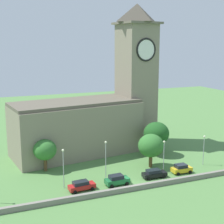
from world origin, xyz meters
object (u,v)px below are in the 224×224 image
streetlamp_west_mid (63,162)px  tree_by_tower (45,150)px  church (97,109)px  tree_riverside_east (156,134)px  streetlamp_central (106,155)px  streetlamp_east_end (204,145)px  car_red (82,186)px  car_green (117,180)px  tree_riverside_west (151,146)px  car_yellow (181,169)px  car_black (154,174)px  streetlamp_east_mid (164,151)px

streetlamp_west_mid → tree_by_tower: streetlamp_west_mid is taller
church → tree_riverside_east: bearing=-38.1°
streetlamp_central → streetlamp_east_end: bearing=0.2°
car_red → streetlamp_west_mid: (-2.61, 2.05, 3.91)m
car_red → car_green: bearing=-1.7°
car_red → car_green: size_ratio=1.08×
car_red → streetlamp_central: (5.44, 2.41, 4.17)m
streetlamp_west_mid → tree_riverside_east: (23.92, 9.81, 0.29)m
car_green → streetlamp_east_end: streetlamp_east_end is taller
car_green → streetlamp_east_end: size_ratio=0.70×
tree_riverside_west → tree_riverside_east: size_ratio=0.90×
car_yellow → tree_riverside_west: bearing=127.1°
streetlamp_east_end → tree_riverside_west: tree_riverside_west is taller
car_green → car_black: 7.85m
streetlamp_west_mid → tree_by_tower: (-1.39, 9.46, -0.42)m
tree_riverside_east → streetlamp_east_end: bearing=-57.3°
streetlamp_west_mid → streetlamp_east_end: bearing=0.8°
car_green → streetlamp_west_mid: (-9.19, 2.24, 3.82)m
streetlamp_east_end → tree_by_tower: tree_by_tower is taller
car_black → tree_riverside_west: size_ratio=0.68×
car_red → streetlamp_central: size_ratio=0.63×
car_black → tree_riverside_east: bearing=59.4°
car_red → car_black: 14.42m
tree_riverside_west → streetlamp_east_end: bearing=-16.0°
streetlamp_east_mid → tree_riverside_west: 3.92m
car_black → streetlamp_east_end: bearing=10.0°
car_black → tree_riverside_west: tree_riverside_west is taller
streetlamp_east_mid → tree_by_tower: bearing=155.4°
car_red → streetlamp_central: 7.27m
church → car_red: (-10.26, -20.54, -9.08)m
streetlamp_east_mid → streetlamp_west_mid: bearing=179.1°
streetlamp_west_mid → tree_riverside_west: 19.48m
car_green → car_black: size_ratio=0.94×
car_green → streetlamp_east_end: (20.76, 2.68, 3.37)m
streetlamp_central → tree_riverside_west: bearing=16.0°
streetlamp_west_mid → streetlamp_central: streetlamp_central is taller
streetlamp_east_mid → tree_by_tower: size_ratio=1.02×
car_red → streetlamp_west_mid: 5.13m
church → car_green: size_ratio=8.15×
car_yellow → tree_by_tower: size_ratio=0.62×
car_black → church: bearing=101.6°
streetlamp_west_mid → tree_riverside_west: streetlamp_west_mid is taller
streetlamp_west_mid → streetlamp_central: 8.06m
car_red → streetlamp_east_end: bearing=5.2°
tree_by_tower → tree_riverside_east: 25.33m
car_red → streetlamp_west_mid: bearing=141.8°
streetlamp_east_end → tree_riverside_east: size_ratio=0.83×
car_black → streetlamp_east_mid: bearing=27.8°
car_green → tree_riverside_west: (9.97, 5.78, 3.61)m
car_yellow → streetlamp_east_mid: streetlamp_east_mid is taller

